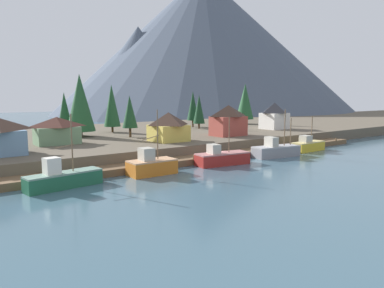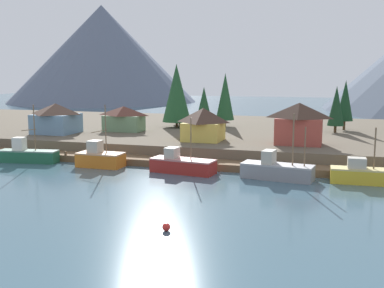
{
  "view_description": "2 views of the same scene",
  "coord_description": "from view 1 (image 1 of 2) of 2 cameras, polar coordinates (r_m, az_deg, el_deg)",
  "views": [
    {
      "loc": [
        -38.26,
        -45.22,
        10.98
      ],
      "look_at": [
        -2.16,
        3.21,
        2.93
      ],
      "focal_mm": 33.9,
      "sensor_mm": 36.0,
      "label": 1
    },
    {
      "loc": [
        19.51,
        -61.52,
        13.39
      ],
      "look_at": [
        -0.14,
        2.09,
        3.38
      ],
      "focal_mm": 43.48,
      "sensor_mm": 36.0,
      "label": 2
    }
  ],
  "objects": [
    {
      "name": "ground_plane",
      "position": [
        76.48,
        -6.23,
        -1.09
      ],
      "size": [
        400.0,
        400.0,
        1.0
      ],
      "primitive_type": "cube",
      "color": "#3D5B6B"
    },
    {
      "name": "dock",
      "position": [
        61.66,
        2.29,
        -2.2
      ],
      "size": [
        80.0,
        4.0,
        1.6
      ],
      "color": "brown",
      "rests_on": "ground_plane"
    },
    {
      "name": "shoreline_bank",
      "position": [
        86.72,
        -10.28,
        1.02
      ],
      "size": [
        400.0,
        56.0,
        2.5
      ],
      "primitive_type": "cube",
      "color": "brown",
      "rests_on": "ground_plane"
    },
    {
      "name": "mountain_central_peak",
      "position": [
        209.96,
        -8.37,
        11.23
      ],
      "size": [
        73.53,
        73.53,
        49.22
      ],
      "primitive_type": "cone",
      "color": "#475160",
      "rests_on": "ground_plane"
    },
    {
      "name": "mountain_east_peak",
      "position": [
        235.63,
        1.68,
        15.36
      ],
      "size": [
        184.93,
        184.93,
        85.71
      ],
      "primitive_type": "cone",
      "color": "#475160",
      "rests_on": "ground_plane"
    },
    {
      "name": "fishing_boat_green",
      "position": [
        46.23,
        -19.67,
        -5.1
      ],
      "size": [
        9.34,
        3.57,
        8.86
      ],
      "rotation": [
        0.0,
        0.0,
        0.14
      ],
      "color": "#1E5B3D",
      "rests_on": "ground_plane"
    },
    {
      "name": "fishing_boat_orange",
      "position": [
        51.16,
        -6.41,
        -3.38
      ],
      "size": [
        6.73,
        3.27,
        9.08
      ],
      "rotation": [
        0.0,
        0.0,
        -0.01
      ],
      "color": "#CC6B1E",
      "rests_on": "ground_plane"
    },
    {
      "name": "fishing_boat_red",
      "position": [
        58.24,
        4.72,
        -2.19
      ],
      "size": [
        9.19,
        4.15,
        7.64
      ],
      "rotation": [
        0.0,
        0.0,
        -0.14
      ],
      "color": "maroon",
      "rests_on": "ground_plane"
    },
    {
      "name": "fishing_boat_grey",
      "position": [
        67.29,
        13.02,
        -0.98
      ],
      "size": [
        9.44,
        4.28,
        8.53
      ],
      "rotation": [
        0.0,
        0.0,
        -0.14
      ],
      "color": "gray",
      "rests_on": "ground_plane"
    },
    {
      "name": "fishing_boat_yellow",
      "position": [
        76.01,
        17.76,
        -0.22
      ],
      "size": [
        8.13,
        2.89,
        7.01
      ],
      "rotation": [
        0.0,
        0.0,
        0.04
      ],
      "color": "gold",
      "rests_on": "ground_plane"
    },
    {
      "name": "house_white",
      "position": [
        95.64,
        12.83,
        4.39
      ],
      "size": [
        6.39,
        5.47,
        6.78
      ],
      "color": "silver",
      "rests_on": "shoreline_bank"
    },
    {
      "name": "house_red",
      "position": [
        77.9,
        5.73,
        3.77
      ],
      "size": [
        7.42,
        4.93,
        6.53
      ],
      "color": "#9E4238",
      "rests_on": "shoreline_bank"
    },
    {
      "name": "house_green",
      "position": [
        68.01,
        -20.47,
        2.03
      ],
      "size": [
        7.63,
        4.58,
        4.81
      ],
      "color": "#6B8E66",
      "rests_on": "shoreline_bank"
    },
    {
      "name": "house_yellow",
      "position": [
        68.32,
        -3.73,
        2.78
      ],
      "size": [
        6.47,
        6.18,
        5.42
      ],
      "color": "gold",
      "rests_on": "shoreline_bank"
    },
    {
      "name": "conifer_near_left",
      "position": [
        94.53,
        1.11,
        5.49
      ],
      "size": [
        3.09,
        3.09,
        8.75
      ],
      "color": "#4C3823",
      "rests_on": "shoreline_bank"
    },
    {
      "name": "conifer_near_right",
      "position": [
        86.68,
        -12.5,
        5.93
      ],
      "size": [
        3.84,
        3.84,
        11.14
      ],
      "color": "#4C3823",
      "rests_on": "shoreline_bank"
    },
    {
      "name": "conifer_mid_left",
      "position": [
        111.0,
        8.33,
        6.64
      ],
      "size": [
        5.35,
        5.35,
        12.13
      ],
      "color": "#4C3823",
      "rests_on": "shoreline_bank"
    },
    {
      "name": "conifer_mid_right",
      "position": [
        99.37,
        0.13,
        6.03
      ],
      "size": [
        3.22,
        3.22,
        9.77
      ],
      "color": "#4C3823",
      "rests_on": "shoreline_bank"
    },
    {
      "name": "conifer_back_left",
      "position": [
        78.87,
        -17.19,
        6.23
      ],
      "size": [
        5.9,
        5.9,
        12.99
      ],
      "color": "#4C3823",
      "rests_on": "shoreline_bank"
    },
    {
      "name": "conifer_back_right",
      "position": [
        84.18,
        -19.42,
        5.02
      ],
      "size": [
        3.15,
        3.15,
        9.27
      ],
      "color": "#4C3823",
      "rests_on": "shoreline_bank"
    },
    {
      "name": "conifer_centre",
      "position": [
        75.65,
        -9.77,
        5.02
      ],
      "size": [
        3.15,
        3.15,
        8.58
      ],
      "color": "#4C3823",
      "rests_on": "shoreline_bank"
    }
  ]
}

